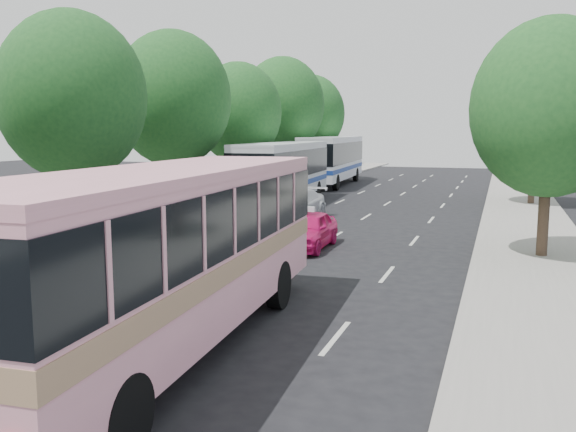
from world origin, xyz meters
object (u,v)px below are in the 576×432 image
at_px(pink_taxi, 307,230).
at_px(tour_coach_front, 283,168).
at_px(pink_bus, 166,239).
at_px(tour_coach_rear, 332,156).
at_px(white_pickup, 292,206).

height_order(pink_taxi, tour_coach_front, tour_coach_front).
relative_size(pink_bus, tour_coach_front, 0.93).
relative_size(tour_coach_front, tour_coach_rear, 0.94).
bearing_deg(pink_bus, tour_coach_rear, 96.62).
bearing_deg(pink_bus, tour_coach_front, 100.69).
bearing_deg(tour_coach_rear, white_pickup, -83.66).
xyz_separation_m(white_pickup, tour_coach_front, (-2.66, 6.22, 1.41)).
distance_m(pink_taxi, tour_coach_rear, 26.70).
bearing_deg(tour_coach_rear, pink_bus, -83.10).
bearing_deg(pink_taxi, pink_bus, -88.25).
relative_size(pink_bus, pink_taxi, 2.85).
bearing_deg(white_pickup, pink_taxi, -63.03).
relative_size(pink_taxi, tour_coach_rear, 0.31).
bearing_deg(pink_taxi, white_pickup, 112.42).
height_order(pink_bus, tour_coach_rear, tour_coach_rear).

